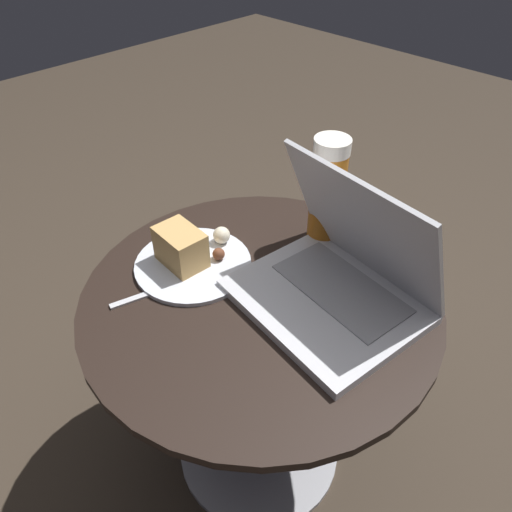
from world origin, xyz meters
name	(u,v)px	position (x,y,z in m)	size (l,w,h in m)	color
ground_plane	(259,449)	(0.00, 0.00, 0.00)	(6.00, 6.00, 0.00)	#382D23
table	(260,354)	(0.00, 0.00, 0.38)	(0.67, 0.67, 0.55)	#9E9EA3
napkin	(200,264)	(-0.14, -0.02, 0.55)	(0.19, 0.17, 0.00)	#B7332D
laptop	(338,277)	(0.11, 0.09, 0.60)	(0.35, 0.30, 0.26)	silver
beer_glass	(327,192)	(-0.03, 0.21, 0.66)	(0.07, 0.07, 0.23)	#C6701E
snack_plate	(189,255)	(-0.16, -0.04, 0.58)	(0.23, 0.23, 0.08)	silver
fork	(167,287)	(-0.13, -0.11, 0.55)	(0.07, 0.18, 0.00)	silver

